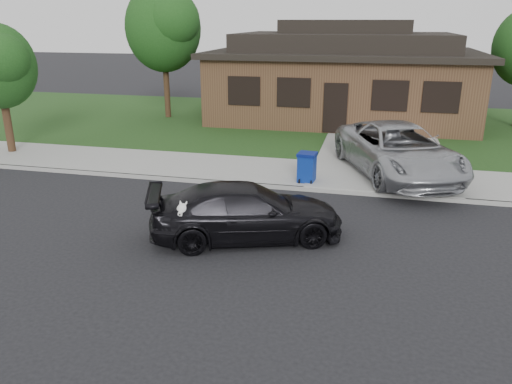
# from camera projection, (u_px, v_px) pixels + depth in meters

# --- Properties ---
(ground) EXTENTS (120.00, 120.00, 0.00)m
(ground) POSITION_uv_depth(u_px,v_px,m) (132.00, 224.00, 12.33)
(ground) COLOR black
(ground) RESTS_ON ground
(sidewalk) EXTENTS (60.00, 3.00, 0.12)m
(sidewalk) POSITION_uv_depth(u_px,v_px,m) (200.00, 167.00, 16.91)
(sidewalk) COLOR gray
(sidewalk) RESTS_ON ground
(curb) EXTENTS (60.00, 0.12, 0.12)m
(curb) POSITION_uv_depth(u_px,v_px,m) (184.00, 180.00, 15.53)
(curb) COLOR gray
(curb) RESTS_ON ground
(lawn) EXTENTS (60.00, 13.00, 0.13)m
(lawn) POSITION_uv_depth(u_px,v_px,m) (255.00, 122.00, 24.26)
(lawn) COLOR #193814
(lawn) RESTS_ON ground
(driveway) EXTENTS (4.50, 13.00, 0.14)m
(driveway) POSITION_uv_depth(u_px,v_px,m) (381.00, 143.00, 20.19)
(driveway) COLOR gray
(driveway) RESTS_ON ground
(sedan) EXTENTS (4.74, 3.22, 1.27)m
(sedan) POSITION_uv_depth(u_px,v_px,m) (246.00, 212.00, 11.37)
(sedan) COLOR black
(sedan) RESTS_ON ground
(minivan) EXTENTS (4.52, 6.22, 1.57)m
(minivan) POSITION_uv_depth(u_px,v_px,m) (398.00, 150.00, 15.58)
(minivan) COLOR #9FA2A6
(minivan) RESTS_ON driveway
(recycling_bin) EXTENTS (0.59, 0.61, 0.89)m
(recycling_bin) POSITION_uv_depth(u_px,v_px,m) (307.00, 167.00, 15.07)
(recycling_bin) COLOR navy
(recycling_bin) RESTS_ON sidewalk
(house) EXTENTS (12.60, 8.60, 4.65)m
(house) POSITION_uv_depth(u_px,v_px,m) (343.00, 76.00, 24.55)
(house) COLOR #422B1C
(house) RESTS_ON ground
(tree_0) EXTENTS (3.78, 3.60, 6.34)m
(tree_0) POSITION_uv_depth(u_px,v_px,m) (165.00, 26.00, 23.65)
(tree_0) COLOR #332114
(tree_0) RESTS_ON ground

